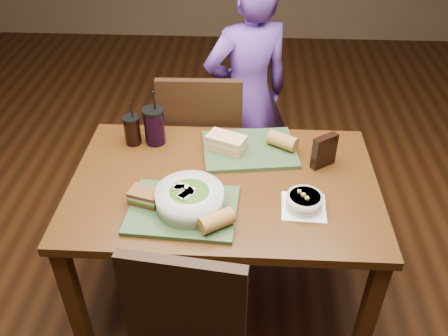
{
  "coord_description": "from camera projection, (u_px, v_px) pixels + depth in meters",
  "views": [
    {
      "loc": [
        0.08,
        -1.57,
        2.01
      ],
      "look_at": [
        0.0,
        0.0,
        0.82
      ],
      "focal_mm": 38.0,
      "sensor_mm": 36.0,
      "label": 1
    }
  ],
  "objects": [
    {
      "name": "tray_far",
      "position": [
        249.0,
        149.0,
        2.18
      ],
      "size": [
        0.46,
        0.37,
        0.02
      ],
      "primitive_type": "cube",
      "rotation": [
        0.0,
        0.0,
        0.14
      ],
      "color": "#314B28",
      "rests_on": "dining_table"
    },
    {
      "name": "chair_far",
      "position": [
        203.0,
        144.0,
        2.6
      ],
      "size": [
        0.43,
        0.43,
        0.98
      ],
      "color": "black",
      "rests_on": "ground"
    },
    {
      "name": "ground",
      "position": [
        224.0,
        294.0,
        2.46
      ],
      "size": [
        6.0,
        6.0,
        0.0
      ],
      "primitive_type": "plane",
      "color": "#381C0B",
      "rests_on": "ground"
    },
    {
      "name": "cup_cola",
      "position": [
        132.0,
        130.0,
        2.2
      ],
      "size": [
        0.08,
        0.08,
        0.22
      ],
      "color": "black",
      "rests_on": "dining_table"
    },
    {
      "name": "baguette_far",
      "position": [
        283.0,
        141.0,
        2.16
      ],
      "size": [
        0.15,
        0.13,
        0.07
      ],
      "primitive_type": "cylinder",
      "rotation": [
        0.0,
        1.57,
        -0.55
      ],
      "color": "#AD7533",
      "rests_on": "tray_far"
    },
    {
      "name": "salad_bowl",
      "position": [
        190.0,
        198.0,
        1.83
      ],
      "size": [
        0.27,
        0.27,
        0.09
      ],
      "color": "silver",
      "rests_on": "tray_near"
    },
    {
      "name": "chip_bag",
      "position": [
        324.0,
        151.0,
        2.05
      ],
      "size": [
        0.12,
        0.1,
        0.15
      ],
      "primitive_type": "cube",
      "rotation": [
        0.0,
        0.0,
        0.61
      ],
      "color": "black",
      "rests_on": "dining_table"
    },
    {
      "name": "diner",
      "position": [
        247.0,
        96.0,
        2.7
      ],
      "size": [
        0.61,
        0.52,
        1.41
      ],
      "primitive_type": "imported",
      "rotation": [
        0.0,
        0.0,
        3.56
      ],
      "color": "#5A348F",
      "rests_on": "ground"
    },
    {
      "name": "tray_near",
      "position": [
        183.0,
        210.0,
        1.85
      ],
      "size": [
        0.44,
        0.35,
        0.02
      ],
      "primitive_type": "cube",
      "rotation": [
        0.0,
        0.0,
        -0.06
      ],
      "color": "#314B28",
      "rests_on": "dining_table"
    },
    {
      "name": "soup_bowl",
      "position": [
        304.0,
        201.0,
        1.86
      ],
      "size": [
        0.18,
        0.18,
        0.07
      ],
      "color": "white",
      "rests_on": "dining_table"
    },
    {
      "name": "sandwich_far",
      "position": [
        226.0,
        142.0,
        2.15
      ],
      "size": [
        0.19,
        0.15,
        0.07
      ],
      "color": "tan",
      "rests_on": "tray_far"
    },
    {
      "name": "cup_berry",
      "position": [
        154.0,
        126.0,
        2.19
      ],
      "size": [
        0.1,
        0.1,
        0.27
      ],
      "color": "black",
      "rests_on": "dining_table"
    },
    {
      "name": "baguette_near",
      "position": [
        216.0,
        221.0,
        1.74
      ],
      "size": [
        0.14,
        0.12,
        0.06
      ],
      "primitive_type": "cylinder",
      "rotation": [
        0.0,
        1.57,
        0.58
      ],
      "color": "#AD7533",
      "rests_on": "tray_near"
    },
    {
      "name": "sandwich_near",
      "position": [
        145.0,
        196.0,
        1.86
      ],
      "size": [
        0.14,
        0.11,
        0.06
      ],
      "color": "#593819",
      "rests_on": "tray_near"
    },
    {
      "name": "dining_table",
      "position": [
        224.0,
        197.0,
        2.06
      ],
      "size": [
        1.3,
        0.85,
        0.75
      ],
      "color": "#48270E",
      "rests_on": "ground"
    }
  ]
}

